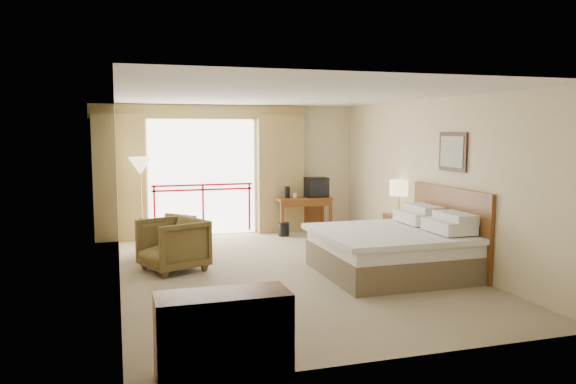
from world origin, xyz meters
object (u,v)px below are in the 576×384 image
object	(u,v)px
desk	(302,205)
armchair_near	(173,270)
tv	(316,187)
armchair_far	(169,252)
wastebasket	(284,229)
table_lamp	(399,188)
side_table	(154,240)
floor_lamp	(140,169)
nightstand	(400,232)
dresser	(223,337)
bed	(394,249)

from	to	relation	value
desk	armchair_near	world-z (taller)	desk
desk	armchair_near	size ratio (longest dim) A/B	1.30
tv	armchair_far	size ratio (longest dim) A/B	0.63
desk	wastebasket	size ratio (longest dim) A/B	4.19
table_lamp	side_table	size ratio (longest dim) A/B	1.16
floor_lamp	nightstand	bearing A→B (deg)	-23.90
table_lamp	desk	bearing A→B (deg)	118.13
dresser	tv	bearing A→B (deg)	66.07
wastebasket	dresser	xyz separation A→B (m)	(-2.42, -6.28, 0.25)
table_lamp	wastebasket	world-z (taller)	table_lamp
bed	dresser	world-z (taller)	bed
tv	dresser	bearing A→B (deg)	-98.25
bed	tv	size ratio (longest dim) A/B	4.59
nightstand	floor_lamp	bearing A→B (deg)	160.64
side_table	floor_lamp	distance (m)	1.96
bed	dresser	size ratio (longest dim) A/B	1.83
nightstand	dresser	xyz separation A→B (m)	(-4.06, -4.37, 0.06)
table_lamp	desk	xyz separation A→B (m)	(-1.15, 2.14, -0.53)
nightstand	table_lamp	bearing A→B (deg)	94.55
armchair_near	desk	bearing A→B (deg)	108.36
nightstand	desk	size ratio (longest dim) A/B	0.56
armchair_near	dresser	xyz separation A→B (m)	(0.05, -4.04, 0.39)
bed	dresser	distance (m)	4.25
tv	armchair_far	world-z (taller)	tv
side_table	armchair_far	bearing A→B (deg)	67.34
desk	tv	distance (m)	0.48
table_lamp	desk	size ratio (longest dim) A/B	0.52
desk	armchair_near	xyz separation A→B (m)	(-2.96, -2.53, -0.59)
bed	nightstand	bearing A→B (deg)	58.89
bed	side_table	distance (m)	3.92
dresser	floor_lamp	bearing A→B (deg)	96.12
nightstand	floor_lamp	distance (m)	5.02
armchair_far	armchair_near	world-z (taller)	armchair_near
table_lamp	armchair_far	xyz separation A→B (m)	(-4.06, 1.00, -1.13)
floor_lamp	armchair_far	bearing A→B (deg)	-65.90
table_lamp	side_table	distance (m)	4.43
desk	floor_lamp	bearing A→B (deg)	-175.60
desk	floor_lamp	xyz separation A→B (m)	(-3.33, -0.21, 0.84)
wastebasket	armchair_near	bearing A→B (deg)	-137.78
nightstand	wastebasket	xyz separation A→B (m)	(-1.64, 1.91, -0.19)
wastebasket	side_table	bearing A→B (deg)	-150.17
bed	nightstand	size ratio (longest dim) A/B	3.27
nightstand	wastebasket	distance (m)	2.52
armchair_far	table_lamp	bearing A→B (deg)	122.46
armchair_near	floor_lamp	size ratio (longest dim) A/B	0.54
desk	tv	xyz separation A→B (m)	(0.30, -0.06, 0.37)
side_table	nightstand	bearing A→B (deg)	-4.60
tv	desk	bearing A→B (deg)	-172.84
bed	side_table	world-z (taller)	bed
armchair_far	floor_lamp	world-z (taller)	floor_lamp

